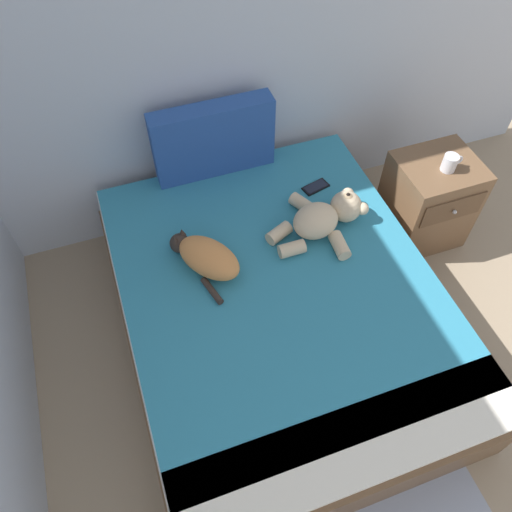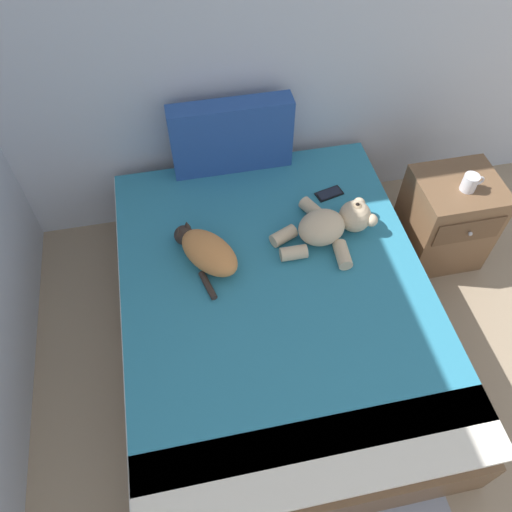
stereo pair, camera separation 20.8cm
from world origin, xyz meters
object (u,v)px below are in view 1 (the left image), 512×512
cat (206,257)px  cell_phone (316,187)px  patterned_cushion (213,140)px  mug (450,163)px  bed (278,311)px  teddy_bear (324,218)px  nightstand (428,201)px

cat → cell_phone: size_ratio=2.70×
patterned_cushion → mug: bearing=-24.5°
mug → patterned_cushion: bearing=155.5°
bed → patterned_cushion: 0.99m
teddy_bear → cat: bearing=-176.7°
cat → mug: 1.42m
cat → teddy_bear: (0.64, 0.04, 0.00)m
mug → nightstand: bearing=102.0°
teddy_bear → cell_phone: size_ratio=3.43×
teddy_bear → mug: 0.78m
cell_phone → nightstand: bearing=-13.0°
bed → patterned_cushion: (-0.06, 0.87, 0.45)m
bed → nightstand: 1.17m
patterned_cushion → cell_phone: (0.48, -0.33, -0.21)m
cell_phone → nightstand: size_ratio=0.28×
cat → bed: bearing=-37.2°
nightstand → mug: 0.34m
bed → mug: size_ratio=15.98×
cat → mug: size_ratio=3.62×
bed → cat: bearing=142.8°
teddy_bear → mug: size_ratio=4.60×
cell_phone → nightstand: nightstand is taller
nightstand → cat: bearing=-173.5°
patterned_cushion → bed: bearing=-86.2°
cat → nightstand: 1.43m
patterned_cushion → cell_phone: size_ratio=4.14×
patterned_cushion → teddy_bear: (0.40, -0.61, -0.14)m
nightstand → mug: size_ratio=4.79×
nightstand → cell_phone: bearing=167.0°
bed → mug: mug is taller
cat → mug: bearing=4.7°
teddy_bear → patterned_cushion: bearing=123.1°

